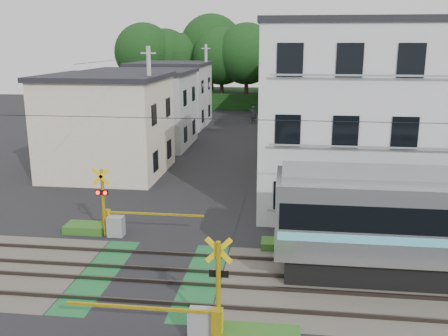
# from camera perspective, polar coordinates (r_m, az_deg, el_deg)

# --- Properties ---
(ground) EXTENTS (120.00, 120.00, 0.00)m
(ground) POSITION_cam_1_polar(r_m,az_deg,el_deg) (18.65, -8.46, -12.16)
(ground) COLOR black
(track_bed) EXTENTS (120.00, 120.00, 0.14)m
(track_bed) POSITION_cam_1_polar(r_m,az_deg,el_deg) (18.63, -8.46, -12.06)
(track_bed) COLOR #47423A
(track_bed) RESTS_ON ground
(crossing_signal_near) EXTENTS (4.74, 0.65, 3.09)m
(crossing_signal_near) POSITION_cam_1_polar(r_m,az_deg,el_deg) (14.66, -2.34, -16.69)
(crossing_signal_near) COLOR yellow
(crossing_signal_near) RESTS_ON ground
(crossing_signal_far) EXTENTS (4.74, 0.65, 3.09)m
(crossing_signal_far) POSITION_cam_1_polar(r_m,az_deg,el_deg) (22.32, -12.45, -5.83)
(crossing_signal_far) COLOR yellow
(crossing_signal_far) RESTS_ON ground
(apartment_block) EXTENTS (10.20, 8.36, 9.30)m
(apartment_block) POSITION_cam_1_polar(r_m,az_deg,el_deg) (26.06, 15.53, 5.81)
(apartment_block) COLOR silver
(apartment_block) RESTS_ON ground
(houses_row) EXTENTS (22.07, 31.35, 6.80)m
(houses_row) POSITION_cam_1_polar(r_m,az_deg,el_deg) (42.50, 1.11, 7.48)
(houses_row) COLOR beige
(houses_row) RESTS_ON ground
(tree_hill) EXTENTS (40.00, 13.28, 11.81)m
(tree_hill) POSITION_cam_1_polar(r_m,az_deg,el_deg) (64.43, 2.49, 11.93)
(tree_hill) COLOR #133411
(tree_hill) RESTS_ON ground
(catenary) EXTENTS (60.00, 5.04, 7.00)m
(catenary) POSITION_cam_1_polar(r_m,az_deg,el_deg) (16.76, 11.28, -1.78)
(catenary) COLOR #2D2D33
(catenary) RESTS_ON ground
(utility_poles) EXTENTS (7.90, 42.00, 8.00)m
(utility_poles) POSITION_cam_1_polar(r_m,az_deg,el_deg) (39.69, -1.22, 8.22)
(utility_poles) COLOR #A5A5A0
(utility_poles) RESTS_ON ground
(pedestrian) EXTENTS (0.72, 0.51, 1.86)m
(pedestrian) POSITION_cam_1_polar(r_m,az_deg,el_deg) (51.62, 3.34, 6.07)
(pedestrian) COLOR #2C3037
(pedestrian) RESTS_ON ground
(weed_patches) EXTENTS (10.25, 8.80, 0.40)m
(weed_patches) POSITION_cam_1_polar(r_m,az_deg,el_deg) (18.12, -3.07, -12.19)
(weed_patches) COLOR #2D5E1E
(weed_patches) RESTS_ON ground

